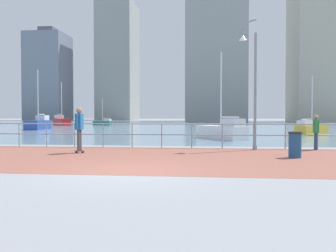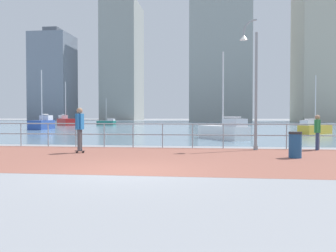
# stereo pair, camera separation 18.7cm
# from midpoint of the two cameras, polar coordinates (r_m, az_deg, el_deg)

# --- Properties ---
(ground) EXTENTS (220.00, 220.00, 0.00)m
(ground) POSITION_cam_midpoint_polar(r_m,az_deg,el_deg) (49.39, 4.40, -0.03)
(ground) COLOR gray
(brick_paving) EXTENTS (28.00, 7.69, 0.01)m
(brick_paving) POSITION_cam_midpoint_polar(r_m,az_deg,el_deg) (12.73, -2.82, -5.07)
(brick_paving) COLOR #935647
(brick_paving) RESTS_ON ground
(harbor_water) EXTENTS (180.00, 88.00, 0.00)m
(harbor_water) POSITION_cam_midpoint_polar(r_m,az_deg,el_deg) (61.36, 4.88, 0.31)
(harbor_water) COLOR #6B899E
(harbor_water) RESTS_ON ground
(waterfront_railing) EXTENTS (25.25, 0.06, 1.14)m
(waterfront_railing) POSITION_cam_midpoint_polar(r_m,az_deg,el_deg) (16.46, -0.57, -0.79)
(waterfront_railing) COLOR #8C99A3
(waterfront_railing) RESTS_ON ground
(lamppost) EXTENTS (0.82, 0.36, 5.68)m
(lamppost) POSITION_cam_midpoint_polar(r_m,az_deg,el_deg) (15.89, 13.80, 7.57)
(lamppost) COLOR gray
(lamppost) RESTS_ON ground
(skateboarder) EXTENTS (0.40, 0.55, 1.81)m
(skateboarder) POSITION_cam_midpoint_polar(r_m,az_deg,el_deg) (14.58, -13.68, 0.06)
(skateboarder) COLOR black
(skateboarder) RESTS_ON ground
(bystander) EXTENTS (0.31, 0.56, 1.53)m
(bystander) POSITION_cam_midpoint_polar(r_m,az_deg,el_deg) (16.64, 23.22, -0.54)
(bystander) COLOR navy
(bystander) RESTS_ON ground
(trash_bin) EXTENTS (0.46, 0.46, 0.93)m
(trash_bin) POSITION_cam_midpoint_polar(r_m,az_deg,el_deg) (13.33, 20.19, -2.86)
(trash_bin) COLOR navy
(trash_bin) RESTS_ON ground
(sailboat_teal) EXTENTS (3.23, 3.93, 5.52)m
(sailboat_teal) POSITION_cam_midpoint_polar(r_m,az_deg,el_deg) (22.55, 9.29, -0.79)
(sailboat_teal) COLOR white
(sailboat_teal) RESTS_ON ground
(sailboat_navy) EXTENTS (1.95, 4.68, 6.38)m
(sailboat_navy) POSITION_cam_midpoint_polar(r_m,az_deg,el_deg) (40.57, -19.45, 0.36)
(sailboat_navy) COLOR #284799
(sailboat_navy) RESTS_ON ground
(sailboat_yellow) EXTENTS (4.09, 4.55, 6.59)m
(sailboat_yellow) POSITION_cam_midpoint_polar(r_m,az_deg,el_deg) (56.19, -16.11, 0.76)
(sailboat_yellow) COLOR #B21E1E
(sailboat_yellow) RESTS_ON ground
(sailboat_white) EXTENTS (3.09, 1.59, 4.15)m
(sailboat_white) POSITION_cam_midpoint_polar(r_m,az_deg,el_deg) (55.73, -9.74, 0.56)
(sailboat_white) COLOR #197266
(sailboat_white) RESTS_ON ground
(sailboat_gray) EXTENTS (3.17, 3.08, 4.74)m
(sailboat_gray) POSITION_cam_midpoint_polar(r_m,az_deg,el_deg) (30.83, 22.68, -0.37)
(sailboat_gray) COLOR gold
(sailboat_gray) RESTS_ON ground
(tower_steel) EXTENTS (14.37, 16.49, 33.00)m
(tower_steel) POSITION_cam_midpoint_polar(r_m,az_deg,el_deg) (90.94, 8.40, 10.67)
(tower_steel) COLOR #939993
(tower_steel) RESTS_ON ground
(tower_glass) EXTENTS (11.55, 11.58, 28.66)m
(tower_glass) POSITION_cam_midpoint_polar(r_m,az_deg,el_deg) (117.33, -17.97, 7.51)
(tower_glass) COLOR slate
(tower_glass) RESTS_ON ground
(tower_concrete) EXTENTS (14.86, 13.50, 46.33)m
(tower_concrete) POSITION_cam_midpoint_polar(r_m,az_deg,el_deg) (93.38, 24.73, 14.46)
(tower_concrete) COLOR #B2AD99
(tower_concrete) RESTS_ON ground
(tower_beige) EXTENTS (11.32, 16.37, 40.43)m
(tower_beige) POSITION_cam_midpoint_polar(r_m,az_deg,el_deg) (120.52, -7.29, 10.24)
(tower_beige) COLOR #939993
(tower_beige) RESTS_ON ground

